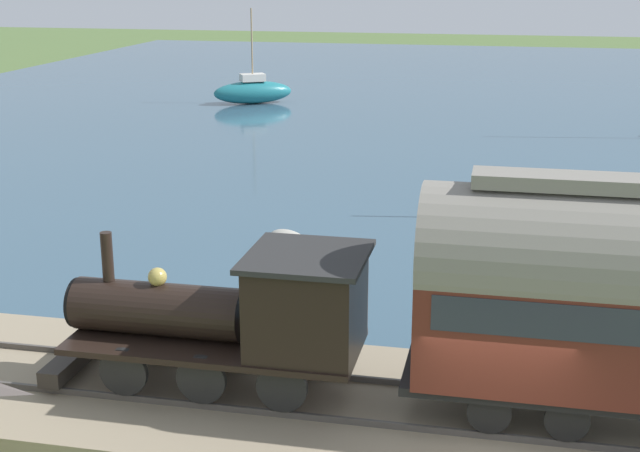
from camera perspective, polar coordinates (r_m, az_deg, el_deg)
harbor_water at (r=58.37m, az=12.09°, el=7.79°), size 80.00×80.00×0.01m
rail_embankment at (r=16.94m, az=10.97°, el=-12.66°), size 5.21×56.00×0.68m
steam_locomotive at (r=16.74m, az=-4.76°, el=-5.45°), size 2.29×6.12×2.89m
sailboat_teal at (r=56.37m, az=-4.32°, el=8.59°), size 3.89×5.09×5.82m
sailboat_black at (r=32.16m, az=19.76°, el=1.38°), size 1.98×5.61×8.01m
rowboat_far_out at (r=27.31m, az=-1.99°, el=-0.93°), size 1.97×1.93×0.55m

